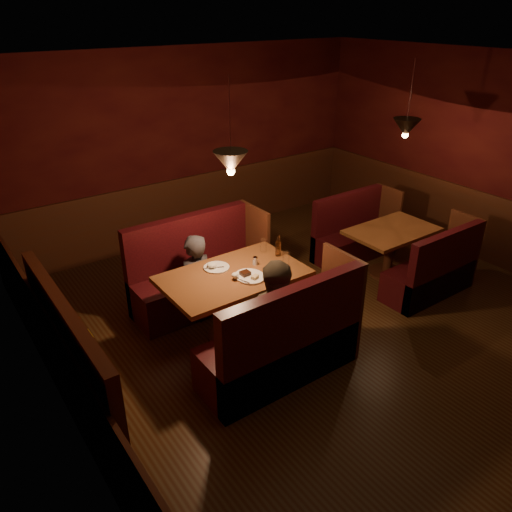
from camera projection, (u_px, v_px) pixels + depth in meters
room at (333, 258)px, 5.18m from camera, size 6.02×7.02×2.92m
main_table at (235, 289)px, 5.44m from camera, size 1.54×0.93×1.07m
main_bench_far at (198, 278)px, 6.20m from camera, size 1.69×0.60×1.15m
main_bench_near at (285, 348)px, 4.94m from camera, size 1.69×0.60×1.15m
second_table at (391, 241)px, 6.83m from camera, size 1.21×0.77×0.68m
second_bench_far at (353, 236)px, 7.46m from camera, size 1.34×0.50×0.96m
second_bench_near at (434, 274)px, 6.41m from camera, size 1.34×0.50×0.96m
diner_a at (194, 264)px, 5.77m from camera, size 0.58×0.45×1.44m
diner_b at (280, 301)px, 4.96m from camera, size 0.83×0.69×1.54m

